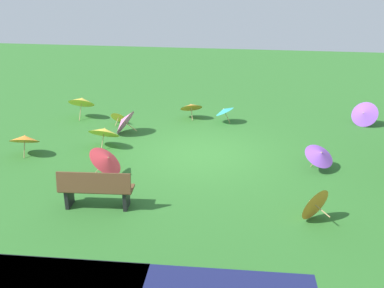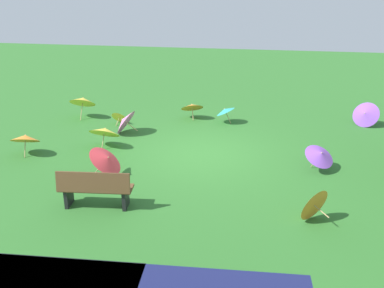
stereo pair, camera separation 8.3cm
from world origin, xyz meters
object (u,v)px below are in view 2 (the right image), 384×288
Objects in this scene: parasol_yellow_2 at (83,101)px; parasol_orange_1 at (192,106)px; parasol_orange_0 at (312,203)px; parasol_yellow_1 at (120,116)px; parasol_pink_0 at (124,121)px; parasol_orange_3 at (25,138)px; parasol_red_0 at (107,159)px; parasol_purple_0 at (365,114)px; park_bench at (95,189)px; parasol_purple_1 at (320,155)px; parasol_teal_0 at (225,110)px; parasol_yellow_0 at (105,131)px.

parasol_orange_1 is at bearing -171.79° from parasol_yellow_2.
parasol_orange_1 is (3.65, -6.50, 0.07)m from parasol_orange_0.
parasol_pink_0 is at bearing 116.40° from parasol_yellow_1.
parasol_orange_3 reaches higher than parasol_yellow_1.
parasol_orange_1 is 5.85m from parasol_orange_3.
parasol_pink_0 is 0.98× the size of parasol_red_0.
parasol_purple_0 is (-10.04, -4.34, -0.08)m from parasol_orange_3.
park_bench is 1.52× the size of parasol_purple_1.
parasol_orange_3 is (1.71, 3.18, 0.24)m from parasol_yellow_1.
parasol_orange_0 is 6.63m from parasol_teal_0.
parasol_red_0 is at bearing 119.24° from parasol_yellow_2.
parasol_yellow_0 is at bearing 57.17° from parasol_orange_1.
parasol_teal_0 is (-2.18, -6.45, -0.01)m from park_bench.
park_bench reaches higher than parasol_pink_0.
parasol_purple_0 is 1.12× the size of parasol_yellow_2.
parasol_orange_3 is at bearing 45.77° from parasol_orange_1.
park_bench is 1.69× the size of parasol_pink_0.
parasol_yellow_2 is at bearing -23.08° from parasol_purple_1.
parasol_teal_0 is (-1.22, 0.33, 0.00)m from parasol_orange_1.
park_bench reaches higher than parasol_orange_0.
parasol_red_0 reaches higher than parasol_purple_0.
parasol_yellow_0 reaches higher than parasol_teal_0.
parasol_orange_1 is at bearing -133.84° from parasol_pink_0.
parasol_teal_0 is 0.81× the size of parasol_orange_3.
parasol_orange_3 is 1.00× the size of parasol_yellow_2.
parasol_red_0 reaches higher than parasol_pink_0.
parasol_yellow_2 is (7.54, -5.94, 0.25)m from parasol_orange_0.
parasol_red_0 is at bearing 13.94° from parasol_purple_1.
parasol_yellow_2 is at bearing -35.16° from parasol_pink_0.
parasol_orange_3 is at bearing 23.40° from parasol_purple_0.
parasol_orange_1 is 1.04× the size of parasol_yellow_2.
parasol_yellow_1 is 0.65× the size of parasol_pink_0.
park_bench is at bearing 45.09° from parasol_purple_0.
parasol_yellow_0 is 1.55× the size of parasol_yellow_1.
parasol_orange_3 is at bearing -16.63° from parasol_orange_0.
parasol_teal_0 is 0.72× the size of parasol_purple_0.
parasol_orange_1 is 0.93× the size of parasol_purple_0.
parasol_orange_0 is (-5.72, 3.28, -0.11)m from parasol_yellow_0.
parasol_purple_1 is (-6.43, 2.94, 0.20)m from parasol_yellow_1.
park_bench is 1.71× the size of parasol_yellow_2.
parasol_yellow_1 is at bearing -76.29° from park_bench.
parasol_yellow_1 is at bearing 163.43° from parasol_yellow_2.
parasol_orange_3 is (2.00, 0.97, 0.00)m from parasol_yellow_0.
parasol_yellow_2 is at bearing -55.70° from parasol_yellow_0.
parasol_yellow_1 is 3.62m from parasol_orange_3.
parasol_orange_0 is at bearing 141.77° from parasol_yellow_2.
parasol_purple_1 is at bearing 155.46° from parasol_yellow_1.
parasol_yellow_1 is 0.58× the size of parasol_purple_0.
parasol_orange_0 is (-4.61, -0.28, -0.08)m from park_bench.
park_bench is 1.71× the size of parasol_orange_3.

